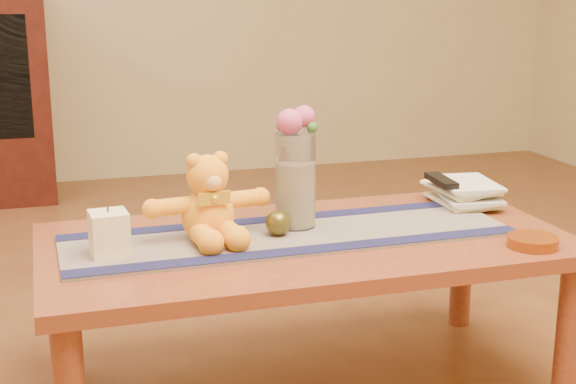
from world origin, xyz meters
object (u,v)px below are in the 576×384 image
object	(u,v)px
pillar_candle	(109,233)
book_bottom	(439,204)
teddy_bear	(208,198)
bronze_ball	(278,223)
glass_vase	(296,181)
tv_remote	(441,181)
amber_dish	(533,242)

from	to	relation	value
pillar_candle	book_bottom	distance (m)	1.02
teddy_bear	bronze_ball	world-z (taller)	teddy_bear
glass_vase	tv_remote	size ratio (longest dim) A/B	1.62
book_bottom	bronze_ball	bearing A→B (deg)	-163.36
teddy_bear	bronze_ball	distance (m)	0.20
teddy_bear	pillar_candle	bearing A→B (deg)	-173.63
tv_remote	amber_dish	world-z (taller)	tv_remote
teddy_bear	glass_vase	world-z (taller)	glass_vase
tv_remote	amber_dish	size ratio (longest dim) A/B	1.22
book_bottom	amber_dish	world-z (taller)	amber_dish
bronze_ball	amber_dish	size ratio (longest dim) A/B	0.52
pillar_candle	amber_dish	bearing A→B (deg)	-12.72
teddy_bear	book_bottom	distance (m)	0.75
teddy_bear	bronze_ball	bearing A→B (deg)	-17.07
pillar_candle	bronze_ball	world-z (taller)	pillar_candle
pillar_candle	amber_dish	world-z (taller)	pillar_candle
glass_vase	bronze_ball	distance (m)	0.14
pillar_candle	glass_vase	world-z (taller)	glass_vase
teddy_bear	pillar_candle	world-z (taller)	teddy_bear
teddy_bear	tv_remote	size ratio (longest dim) A/B	2.01
glass_vase	pillar_candle	bearing A→B (deg)	-169.57
teddy_bear	bronze_ball	xyz separation A→B (m)	(0.18, -0.03, -0.07)
pillar_candle	tv_remote	world-z (taller)	pillar_candle
glass_vase	tv_remote	xyz separation A→B (m)	(0.49, 0.08, -0.05)
bronze_ball	teddy_bear	bearing A→B (deg)	169.79
pillar_candle	bronze_ball	bearing A→B (deg)	3.68
book_bottom	amber_dish	bearing A→B (deg)	-81.89
bronze_ball	tv_remote	world-z (taller)	tv_remote
bronze_ball	glass_vase	bearing A→B (deg)	43.65
pillar_candle	glass_vase	distance (m)	0.53
pillar_candle	tv_remote	xyz separation A→B (m)	(1.00, 0.17, 0.02)
bronze_ball	book_bottom	world-z (taller)	bronze_ball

